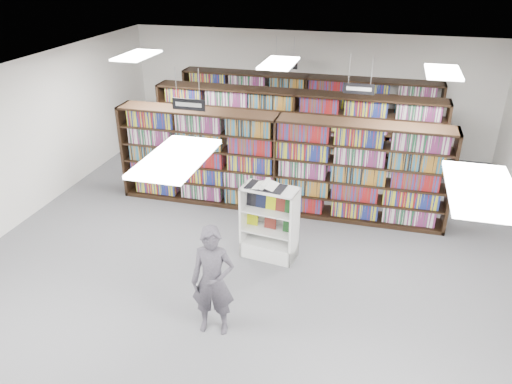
% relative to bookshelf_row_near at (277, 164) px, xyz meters
% --- Properties ---
extents(floor, '(12.00, 12.00, 0.00)m').
position_rel_bookshelf_row_near_xyz_m(floor, '(0.00, -2.00, -1.05)').
color(floor, '#4E4E53').
rests_on(floor, ground).
extents(ceiling, '(10.00, 12.00, 0.10)m').
position_rel_bookshelf_row_near_xyz_m(ceiling, '(0.00, -2.00, 2.15)').
color(ceiling, white).
rests_on(ceiling, wall_back).
extents(wall_back, '(10.00, 0.10, 3.20)m').
position_rel_bookshelf_row_near_xyz_m(wall_back, '(0.00, 4.00, 0.55)').
color(wall_back, white).
rests_on(wall_back, ground).
extents(wall_left, '(0.10, 12.00, 3.20)m').
position_rel_bookshelf_row_near_xyz_m(wall_left, '(-5.00, -2.00, 0.55)').
color(wall_left, white).
rests_on(wall_left, ground).
extents(bookshelf_row_near, '(7.00, 0.60, 2.10)m').
position_rel_bookshelf_row_near_xyz_m(bookshelf_row_near, '(0.00, 0.00, 0.00)').
color(bookshelf_row_near, black).
rests_on(bookshelf_row_near, floor).
extents(bookshelf_row_mid, '(7.00, 0.60, 2.10)m').
position_rel_bookshelf_row_near_xyz_m(bookshelf_row_mid, '(0.00, 2.00, 0.00)').
color(bookshelf_row_mid, black).
rests_on(bookshelf_row_mid, floor).
extents(bookshelf_row_far, '(7.00, 0.60, 2.10)m').
position_rel_bookshelf_row_near_xyz_m(bookshelf_row_far, '(0.00, 3.70, 0.00)').
color(bookshelf_row_far, black).
rests_on(bookshelf_row_far, floor).
extents(aisle_sign_left, '(0.65, 0.02, 0.80)m').
position_rel_bookshelf_row_near_xyz_m(aisle_sign_left, '(-1.50, -1.00, 1.48)').
color(aisle_sign_left, '#B2B2B7').
rests_on(aisle_sign_left, ceiling).
extents(aisle_sign_right, '(0.65, 0.02, 0.80)m').
position_rel_bookshelf_row_near_xyz_m(aisle_sign_right, '(1.50, 1.00, 1.48)').
color(aisle_sign_right, '#B2B2B7').
rests_on(aisle_sign_right, ceiling).
extents(aisle_sign_center, '(0.65, 0.02, 0.80)m').
position_rel_bookshelf_row_near_xyz_m(aisle_sign_center, '(-0.50, 3.00, 1.48)').
color(aisle_sign_center, '#B2B2B7').
rests_on(aisle_sign_center, ceiling).
extents(troffer_front_center, '(0.60, 1.20, 0.04)m').
position_rel_bookshelf_row_near_xyz_m(troffer_front_center, '(0.00, -5.00, 2.11)').
color(troffer_front_center, white).
rests_on(troffer_front_center, ceiling).
extents(troffer_front_right, '(0.60, 1.20, 0.04)m').
position_rel_bookshelf_row_near_xyz_m(troffer_front_right, '(3.00, -5.00, 2.11)').
color(troffer_front_right, white).
rests_on(troffer_front_right, ceiling).
extents(troffer_back_left, '(0.60, 1.20, 0.04)m').
position_rel_bookshelf_row_near_xyz_m(troffer_back_left, '(-3.00, 0.00, 2.11)').
color(troffer_back_left, white).
rests_on(troffer_back_left, ceiling).
extents(troffer_back_center, '(0.60, 1.20, 0.04)m').
position_rel_bookshelf_row_near_xyz_m(troffer_back_center, '(0.00, 0.00, 2.11)').
color(troffer_back_center, white).
rests_on(troffer_back_center, ceiling).
extents(troffer_back_right, '(0.60, 1.20, 0.04)m').
position_rel_bookshelf_row_near_xyz_m(troffer_back_right, '(3.00, 0.00, 2.11)').
color(troffer_back_right, white).
rests_on(troffer_back_right, ceiling).
extents(endcap_display, '(1.05, 0.62, 1.39)m').
position_rel_bookshelf_row_near_xyz_m(endcap_display, '(0.29, -1.82, -0.58)').
color(endcap_display, white).
rests_on(endcap_display, floor).
extents(open_book, '(0.73, 0.48, 0.13)m').
position_rel_bookshelf_row_near_xyz_m(open_book, '(0.20, -1.84, 0.37)').
color(open_book, black).
rests_on(open_book, endcap_display).
extents(shopper, '(0.68, 0.49, 1.73)m').
position_rel_bookshelf_row_near_xyz_m(shopper, '(-0.03, -4.01, -0.18)').
color(shopper, '#4A4650').
rests_on(shopper, floor).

